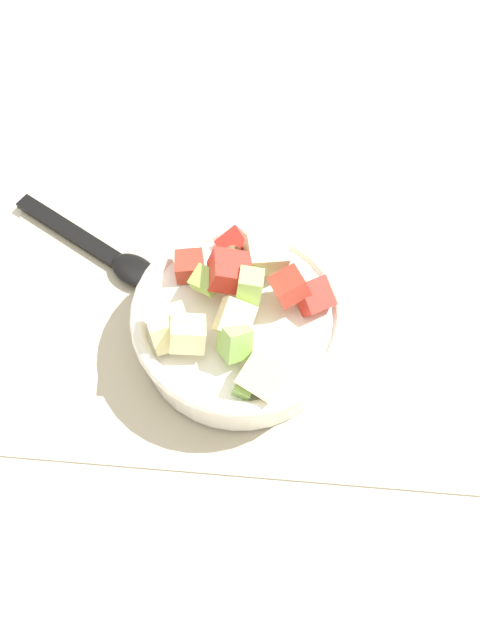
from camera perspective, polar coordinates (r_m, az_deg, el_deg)
ground_plane at (r=0.79m, az=-0.80°, el=-1.02°), size 2.40×2.40×0.00m
placemat at (r=0.79m, az=-0.80°, el=-0.92°), size 0.50×0.30×0.01m
salad_bowl at (r=0.75m, az=-0.03°, el=-0.19°), size 0.21×0.21×0.11m
serving_spoon at (r=0.84m, az=-9.81°, el=4.84°), size 0.18×0.12×0.01m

